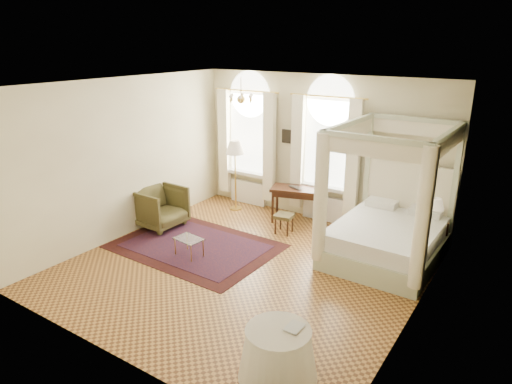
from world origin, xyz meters
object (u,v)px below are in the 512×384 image
nightstand (434,234)px  armchair (160,207)px  canopy_bed (387,231)px  stool (284,217)px  side_table (278,354)px  writing_desk (296,193)px  floor_lamp (235,151)px  coffee_table (189,240)px

nightstand → armchair: 5.81m
canopy_bed → stool: size_ratio=5.97×
canopy_bed → stool: 2.25m
stool → armchair: bearing=-154.5°
nightstand → side_table: (-0.72, -4.84, 0.01)m
nightstand → writing_desk: (-3.01, -0.23, 0.37)m
stool → writing_desk: bearing=99.1°
armchair → floor_lamp: 2.22m
canopy_bed → side_table: canopy_bed is taller
side_table → stool: bearing=119.1°
nightstand → armchair: (-5.40, -2.13, 0.13)m
coffee_table → writing_desk: bearing=72.2°
stool → armchair: 2.78m
writing_desk → coffee_table: bearing=-107.8°
writing_desk → stool: bearing=-80.9°
writing_desk → stool: (0.11, -0.70, -0.34)m
coffee_table → side_table: 3.69m
canopy_bed → nightstand: 1.20m
nightstand → coffee_table: nightstand is taller
stool → armchair: (-2.51, -1.19, 0.09)m
side_table → writing_desk: bearing=116.4°
armchair → writing_desk: bearing=-50.2°
coffee_table → nightstand: bearing=37.0°
coffee_table → side_table: size_ratio=0.59×
canopy_bed → nightstand: bearing=56.0°
canopy_bed → coffee_table: canopy_bed is taller
canopy_bed → armchair: canopy_bed is taller
armchair → floor_lamp: floor_lamp is taller
canopy_bed → floor_lamp: (-3.98, 0.66, 0.89)m
nightstand → side_table: bearing=-98.4°
armchair → side_table: 5.41m
stool → floor_lamp: floor_lamp is taller
nightstand → coffee_table: (-3.87, -2.91, 0.01)m
writing_desk → armchair: bearing=-141.6°
coffee_table → floor_lamp: size_ratio=0.34×
canopy_bed → floor_lamp: 4.13m
writing_desk → coffee_table: 2.84m
writing_desk → armchair: (-2.39, -1.90, -0.25)m
stool → side_table: side_table is taller
nightstand → writing_desk: size_ratio=0.54×
canopy_bed → writing_desk: size_ratio=2.13×
armchair → side_table: bearing=-118.6°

